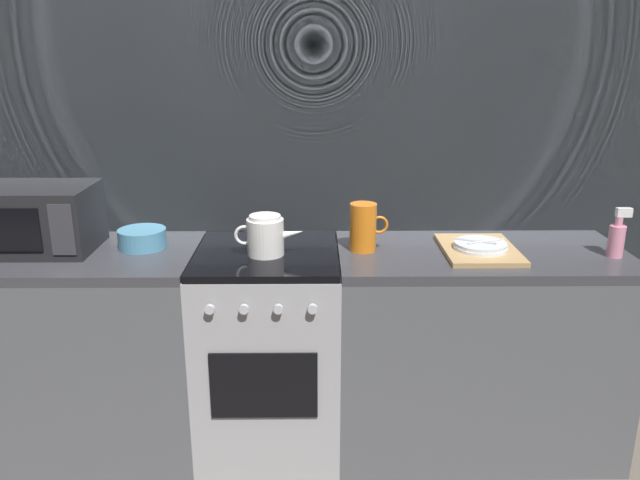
{
  "coord_description": "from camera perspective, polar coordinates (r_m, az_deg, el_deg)",
  "views": [
    {
      "loc": [
        0.2,
        -2.47,
        1.72
      ],
      "look_at": [
        0.22,
        0.0,
        0.95
      ],
      "focal_mm": 35.27,
      "sensor_mm": 36.0,
      "label": 1
    }
  ],
  "objects": [
    {
      "name": "spray_bottle",
      "position": [
        2.79,
        25.33,
        0.19
      ],
      "size": [
        0.08,
        0.06,
        0.2
      ],
      "color": "pink",
      "rests_on": "counter_right"
    },
    {
      "name": "microwave",
      "position": [
        2.85,
        -24.25,
        1.81
      ],
      "size": [
        0.46,
        0.35,
        0.27
      ],
      "color": "black",
      "rests_on": "counter_left"
    },
    {
      "name": "stove_unit",
      "position": [
        2.79,
        -4.64,
        -9.88
      ],
      "size": [
        0.6,
        0.63,
        0.9
      ],
      "color": "#9E9EA3",
      "rests_on": "ground_plane"
    },
    {
      "name": "counter_left",
      "position": [
        2.99,
        -22.33,
        -9.24
      ],
      "size": [
        1.2,
        0.6,
        0.9
      ],
      "color": "#515459",
      "rests_on": "ground_plane"
    },
    {
      "name": "ground_plane",
      "position": [
        3.02,
        -4.42,
        -17.48
      ],
      "size": [
        8.0,
        8.0,
        0.0
      ],
      "primitive_type": "plane",
      "color": "#6B6054"
    },
    {
      "name": "counter_right",
      "position": [
        2.87,
        13.86,
        -9.54
      ],
      "size": [
        1.2,
        0.6,
        0.9
      ],
      "color": "#515459",
      "rests_on": "ground_plane"
    },
    {
      "name": "pitcher",
      "position": [
        2.6,
        3.96,
        1.17
      ],
      "size": [
        0.16,
        0.11,
        0.2
      ],
      "color": "orange",
      "rests_on": "counter_right"
    },
    {
      "name": "dish_pile",
      "position": [
        2.67,
        14.27,
        -0.72
      ],
      "size": [
        0.3,
        0.4,
        0.06
      ],
      "color": "tan",
      "rests_on": "counter_right"
    },
    {
      "name": "back_wall",
      "position": [
        2.85,
        -4.56,
        6.73
      ],
      "size": [
        3.6,
        0.05,
        2.4
      ],
      "color": "gray",
      "rests_on": "ground_plane"
    },
    {
      "name": "mixing_bowl",
      "position": [
        2.75,
        -15.82,
        0.14
      ],
      "size": [
        0.2,
        0.2,
        0.08
      ],
      "primitive_type": "cylinder",
      "color": "teal",
      "rests_on": "counter_left"
    },
    {
      "name": "kettle",
      "position": [
        2.56,
        -4.95,
        0.41
      ],
      "size": [
        0.28,
        0.15,
        0.17
      ],
      "color": "white",
      "rests_on": "stove_unit"
    }
  ]
}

